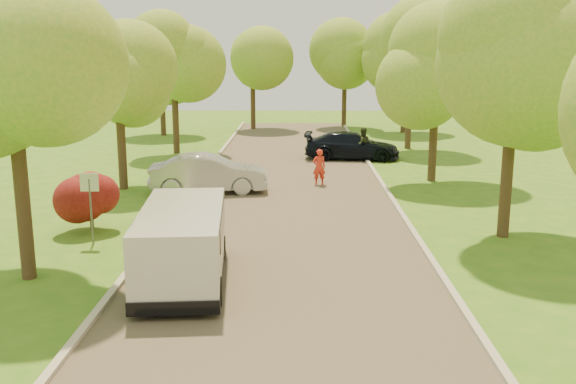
# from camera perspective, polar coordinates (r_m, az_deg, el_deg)

# --- Properties ---
(ground) EXTENTS (100.00, 100.00, 0.00)m
(ground) POSITION_cam_1_polar(r_m,az_deg,el_deg) (15.52, -0.50, -9.02)
(ground) COLOR #366F1A
(ground) RESTS_ON ground
(road) EXTENTS (8.00, 60.00, 0.01)m
(road) POSITION_cam_1_polar(r_m,az_deg,el_deg) (23.16, -0.04, -1.81)
(road) COLOR #4C4438
(road) RESTS_ON ground
(curb_left) EXTENTS (0.18, 60.00, 0.12)m
(curb_left) POSITION_cam_1_polar(r_m,az_deg,el_deg) (23.55, -9.95, -1.62)
(curb_left) COLOR #B2AD9E
(curb_left) RESTS_ON ground
(curb_right) EXTENTS (0.18, 60.00, 0.12)m
(curb_right) POSITION_cam_1_polar(r_m,az_deg,el_deg) (23.43, 9.91, -1.69)
(curb_right) COLOR #B2AD9E
(curb_right) RESTS_ON ground
(street_sign) EXTENTS (0.55, 0.06, 2.17)m
(street_sign) POSITION_cam_1_polar(r_m,az_deg,el_deg) (19.88, -17.19, -0.11)
(street_sign) COLOR #59595E
(street_sign) RESTS_ON ground
(red_shrub) EXTENTS (1.70, 1.70, 1.95)m
(red_shrub) POSITION_cam_1_polar(r_m,az_deg,el_deg) (21.52, -17.17, -0.46)
(red_shrub) COLOR #382619
(red_shrub) RESTS_ON ground
(tree_l_mida) EXTENTS (4.71, 4.60, 7.39)m
(tree_l_mida) POSITION_cam_1_polar(r_m,az_deg,el_deg) (16.83, -22.75, 9.76)
(tree_l_mida) COLOR #382619
(tree_l_mida) RESTS_ON ground
(tree_l_midb) EXTENTS (4.30, 4.20, 6.62)m
(tree_l_midb) POSITION_cam_1_polar(r_m,az_deg,el_deg) (27.43, -14.50, 9.68)
(tree_l_midb) COLOR #382619
(tree_l_midb) RESTS_ON ground
(tree_l_far) EXTENTS (4.92, 4.80, 7.79)m
(tree_l_far) POSITION_cam_1_polar(r_m,az_deg,el_deg) (37.08, -9.84, 11.82)
(tree_l_far) COLOR #382619
(tree_l_far) RESTS_ON ground
(tree_r_mida) EXTENTS (5.13, 5.00, 7.95)m
(tree_r_mida) POSITION_cam_1_polar(r_m,az_deg,el_deg) (20.57, 20.18, 11.26)
(tree_r_mida) COLOR #382619
(tree_r_mida) RESTS_ON ground
(tree_r_midb) EXTENTS (4.51, 4.40, 7.01)m
(tree_r_midb) POSITION_cam_1_polar(r_m,az_deg,el_deg) (29.15, 13.44, 10.45)
(tree_r_midb) COLOR #382619
(tree_r_midb) RESTS_ON ground
(tree_r_far) EXTENTS (5.33, 5.20, 8.34)m
(tree_r_far) POSITION_cam_1_polar(r_m,az_deg,el_deg) (39.07, 11.25, 12.32)
(tree_r_far) COLOR #382619
(tree_r_far) RESTS_ON ground
(tree_bg_a) EXTENTS (5.12, 5.00, 7.72)m
(tree_bg_a) POSITION_cam_1_polar(r_m,az_deg,el_deg) (45.39, -10.99, 11.63)
(tree_bg_a) COLOR #382619
(tree_bg_a) RESTS_ON ground
(tree_bg_b) EXTENTS (5.12, 5.00, 7.95)m
(tree_bg_b) POSITION_cam_1_polar(r_m,az_deg,el_deg) (47.12, 10.69, 11.93)
(tree_bg_b) COLOR #382619
(tree_bg_b) RESTS_ON ground
(tree_bg_c) EXTENTS (4.92, 4.80, 7.33)m
(tree_bg_c) POSITION_cam_1_polar(r_m,az_deg,el_deg) (48.56, -2.92, 11.51)
(tree_bg_c) COLOR #382619
(tree_bg_c) RESTS_ON ground
(tree_bg_d) EXTENTS (5.12, 5.00, 7.72)m
(tree_bg_d) POSITION_cam_1_polar(r_m,az_deg,el_deg) (50.61, 5.34, 11.84)
(tree_bg_d) COLOR #382619
(tree_bg_d) RESTS_ON ground
(minivan) EXTENTS (2.41, 5.22, 1.89)m
(minivan) POSITION_cam_1_polar(r_m,az_deg,el_deg) (16.23, -9.34, -4.51)
(minivan) COLOR silver
(minivan) RESTS_ON ground
(silver_sedan) EXTENTS (4.92, 2.09, 1.58)m
(silver_sedan) POSITION_cam_1_polar(r_m,az_deg,el_deg) (26.53, -7.08, 1.64)
(silver_sedan) COLOR #A4A5A9
(silver_sedan) RESTS_ON ground
(dark_sedan) EXTENTS (5.25, 2.51, 1.48)m
(dark_sedan) POSITION_cam_1_polar(r_m,az_deg,el_deg) (34.84, 5.71, 4.12)
(dark_sedan) COLOR black
(dark_sedan) RESTS_ON ground
(longboard) EXTENTS (0.52, 0.92, 0.10)m
(longboard) POSITION_cam_1_polar(r_m,az_deg,el_deg) (16.04, -7.73, -8.04)
(longboard) COLOR black
(longboard) RESTS_ON ground
(skateboarder) EXTENTS (1.27, 0.98, 1.74)m
(skateboarder) POSITION_cam_1_polar(r_m,az_deg,el_deg) (15.76, -7.82, -5.02)
(skateboarder) COLOR slate
(skateboarder) RESTS_ON longboard
(person_striped) EXTENTS (0.64, 0.48, 1.58)m
(person_striped) POSITION_cam_1_polar(r_m,az_deg,el_deg) (27.86, 2.78, 2.23)
(person_striped) COLOR red
(person_striped) RESTS_ON ground
(person_olive) EXTENTS (1.01, 0.88, 1.78)m
(person_olive) POSITION_cam_1_polar(r_m,az_deg,el_deg) (34.24, 6.64, 4.21)
(person_olive) COLOR #272D1B
(person_olive) RESTS_ON ground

